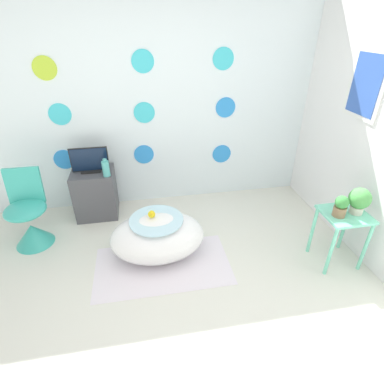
{
  "coord_description": "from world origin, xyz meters",
  "views": [
    {
      "loc": [
        -0.06,
        -1.29,
        2.07
      ],
      "look_at": [
        0.36,
        1.02,
        0.7
      ],
      "focal_mm": 28.0,
      "sensor_mm": 36.0,
      "label": 1
    }
  ],
  "objects_px": {
    "bathtub": "(158,237)",
    "tv": "(90,161)",
    "chair": "(30,222)",
    "potted_plant_right": "(359,200)",
    "potted_plant_left": "(341,206)",
    "vase": "(106,168)"
  },
  "relations": [
    {
      "from": "bathtub",
      "to": "tv",
      "type": "height_order",
      "value": "tv"
    },
    {
      "from": "chair",
      "to": "potted_plant_right",
      "type": "distance_m",
      "value": 3.17
    },
    {
      "from": "chair",
      "to": "potted_plant_left",
      "type": "relative_size",
      "value": 4.06
    },
    {
      "from": "chair",
      "to": "vase",
      "type": "distance_m",
      "value": 0.94
    },
    {
      "from": "bathtub",
      "to": "potted_plant_left",
      "type": "distance_m",
      "value": 1.69
    },
    {
      "from": "potted_plant_right",
      "to": "vase",
      "type": "bearing_deg",
      "value": 153.63
    },
    {
      "from": "chair",
      "to": "vase",
      "type": "height_order",
      "value": "chair"
    },
    {
      "from": "chair",
      "to": "potted_plant_left",
      "type": "height_order",
      "value": "chair"
    },
    {
      "from": "chair",
      "to": "vase",
      "type": "bearing_deg",
      "value": 20.82
    },
    {
      "from": "bathtub",
      "to": "vase",
      "type": "height_order",
      "value": "vase"
    },
    {
      "from": "bathtub",
      "to": "potted_plant_left",
      "type": "height_order",
      "value": "potted_plant_left"
    },
    {
      "from": "vase",
      "to": "potted_plant_right",
      "type": "relative_size",
      "value": 0.81
    },
    {
      "from": "chair",
      "to": "tv",
      "type": "distance_m",
      "value": 0.87
    },
    {
      "from": "chair",
      "to": "potted_plant_right",
      "type": "relative_size",
      "value": 3.27
    },
    {
      "from": "bathtub",
      "to": "tv",
      "type": "distance_m",
      "value": 1.18
    },
    {
      "from": "tv",
      "to": "chair",
      "type": "bearing_deg",
      "value": -144.18
    },
    {
      "from": "vase",
      "to": "potted_plant_left",
      "type": "bearing_deg",
      "value": -28.61
    },
    {
      "from": "vase",
      "to": "potted_plant_left",
      "type": "xyz_separation_m",
      "value": [
        2.06,
        -1.12,
        -0.01
      ]
    },
    {
      "from": "bathtub",
      "to": "tv",
      "type": "bearing_deg",
      "value": 126.98
    },
    {
      "from": "bathtub",
      "to": "vase",
      "type": "distance_m",
      "value": 0.97
    },
    {
      "from": "chair",
      "to": "potted_plant_right",
      "type": "bearing_deg",
      "value": -14.93
    },
    {
      "from": "tv",
      "to": "potted_plant_left",
      "type": "distance_m",
      "value": 2.57
    }
  ]
}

